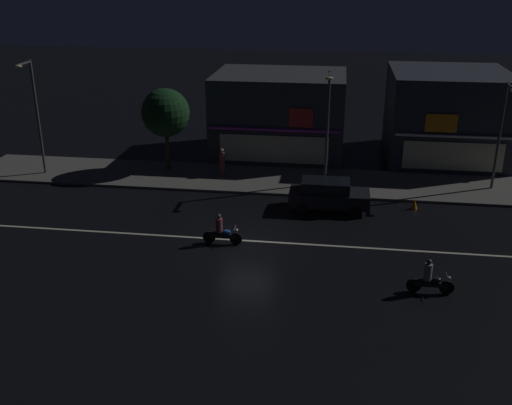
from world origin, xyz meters
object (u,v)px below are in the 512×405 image
at_px(motorcycle_following, 430,279).
at_px(traffic_cone, 414,204).
at_px(motorcycle_opposite_lane, 221,231).
at_px(streetlamp_west, 35,109).
at_px(parked_car_near_kerb, 328,194).
at_px(streetlamp_mid, 328,119).
at_px(pedestrian_on_sidewalk, 222,163).
at_px(streetlamp_east, 502,127).

bearing_deg(motorcycle_following, traffic_cone, -85.74).
height_order(motorcycle_opposite_lane, traffic_cone, motorcycle_opposite_lane).
height_order(streetlamp_west, parked_car_near_kerb, streetlamp_west).
relative_size(streetlamp_mid, motorcycle_following, 3.55).
bearing_deg(traffic_cone, streetlamp_mid, 150.19).
height_order(streetlamp_west, pedestrian_on_sidewalk, streetlamp_west).
distance_m(parked_car_near_kerb, motorcycle_opposite_lane, 7.03).
distance_m(streetlamp_mid, motorcycle_opposite_lane, 10.36).
height_order(streetlamp_mid, pedestrian_on_sidewalk, streetlamp_mid).
distance_m(streetlamp_west, streetlamp_east, 27.52).
xyz_separation_m(pedestrian_on_sidewalk, traffic_cone, (11.40, -3.71, -0.66)).
relative_size(streetlamp_west, motorcycle_opposite_lane, 3.72).
bearing_deg(streetlamp_west, streetlamp_east, 2.12).
relative_size(streetlamp_mid, parked_car_near_kerb, 1.57).
bearing_deg(streetlamp_west, streetlamp_mid, 1.46).
bearing_deg(motorcycle_opposite_lane, traffic_cone, -153.45).
xyz_separation_m(streetlamp_mid, motorcycle_following, (4.58, -11.93, -3.51)).
height_order(streetlamp_mid, streetlamp_east, streetlamp_mid).
xyz_separation_m(streetlamp_west, streetlamp_east, (27.50, 1.02, -0.43)).
xyz_separation_m(pedestrian_on_sidewalk, motorcycle_following, (11.02, -12.80, -0.31)).
height_order(streetlamp_east, traffic_cone, streetlamp_east).
bearing_deg(parked_car_near_kerb, streetlamp_east, 23.39).
xyz_separation_m(pedestrian_on_sidewalk, motorcycle_opposite_lane, (1.81, -9.45, -0.31)).
xyz_separation_m(streetlamp_west, streetlamp_mid, (17.69, 0.45, -0.17)).
xyz_separation_m(streetlamp_west, parked_car_near_kerb, (17.97, -3.10, -3.44)).
distance_m(streetlamp_west, traffic_cone, 23.13).
height_order(streetlamp_west, motorcycle_following, streetlamp_west).
height_order(streetlamp_mid, motorcycle_following, streetlamp_mid).
bearing_deg(motorcycle_following, streetlamp_mid, -62.33).
bearing_deg(streetlamp_west, pedestrian_on_sidewalk, 6.69).
distance_m(pedestrian_on_sidewalk, motorcycle_following, 16.89).
bearing_deg(parked_car_near_kerb, traffic_cone, 8.67).
bearing_deg(traffic_cone, parked_car_near_kerb, -171.33).
height_order(streetlamp_east, motorcycle_following, streetlamp_east).
distance_m(streetlamp_west, motorcycle_following, 25.32).
xyz_separation_m(streetlamp_east, motorcycle_opposite_lane, (-14.44, -9.14, -3.25)).
relative_size(streetlamp_mid, motorcycle_opposite_lane, 3.55).
distance_m(streetlamp_mid, traffic_cone, 6.90).
relative_size(streetlamp_east, pedestrian_on_sidewalk, 3.61).
height_order(streetlamp_east, motorcycle_opposite_lane, streetlamp_east).
distance_m(pedestrian_on_sidewalk, motorcycle_opposite_lane, 9.62).
height_order(streetlamp_east, pedestrian_on_sidewalk, streetlamp_east).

